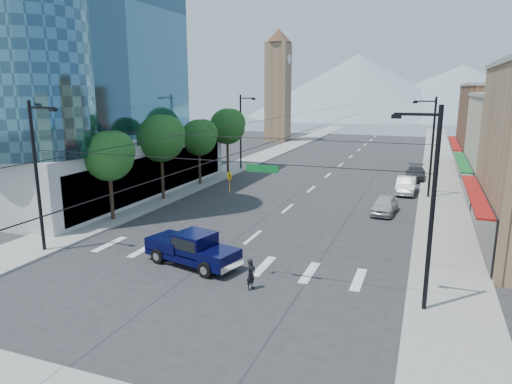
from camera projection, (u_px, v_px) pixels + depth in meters
ground at (213, 270)px, 24.77m from camera, size 160.00×160.00×0.00m
sidewalk_left at (260, 157)px, 65.40m from camera, size 4.00×120.00×0.15m
sidewalk_right at (439, 167)px, 57.13m from camera, size 4.00×120.00×0.15m
office_tower at (24, 37)px, 43.29m from camera, size 29.50×27.00×30.00m
clock_tower at (278, 84)px, 84.71m from camera, size 4.80×4.80×20.40m
mountain_left at (357, 86)px, 164.44m from camera, size 80.00×80.00×22.00m
mountain_right at (461, 91)px, 161.95m from camera, size 90.00×90.00×18.00m
tree_near at (111, 154)px, 33.06m from camera, size 3.65×3.64×6.71m
tree_midnear at (163, 137)px, 39.31m from camera, size 4.09×4.09×7.52m
tree_midfar at (200, 136)px, 45.84m from camera, size 3.65×3.64×6.71m
tree_far at (229, 125)px, 52.09m from camera, size 4.09×4.09×7.52m
signal_rig at (206, 191)px, 22.78m from camera, size 21.80×0.20×9.00m
lamp_pole_nw at (242, 129)px, 54.75m from camera, size 2.00×0.25×9.00m
lamp_pole_ne at (431, 144)px, 40.10m from camera, size 2.00×0.25×9.00m
pickup_truck at (192, 248)px, 25.34m from camera, size 5.95×3.30×1.91m
pedestrian at (251, 274)px, 22.24m from camera, size 0.49×0.64×1.58m
parked_car_near at (385, 205)px, 35.90m from camera, size 2.05×4.30×1.42m
parked_car_mid at (406, 185)px, 42.96m from camera, size 1.71×4.78×1.57m
parked_car_far at (415, 173)px, 49.47m from camera, size 2.04×5.01×1.45m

